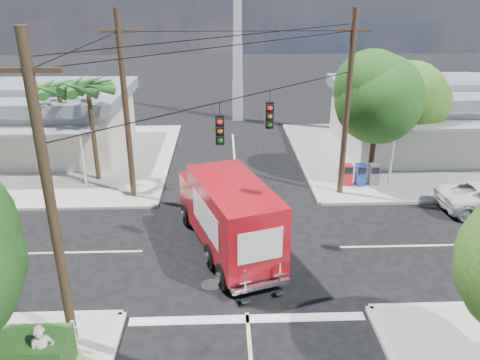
{
  "coord_description": "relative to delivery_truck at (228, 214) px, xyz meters",
  "views": [
    {
      "loc": [
        -0.7,
        -16.36,
        9.77
      ],
      "look_at": [
        0.0,
        2.0,
        2.2
      ],
      "focal_mm": 35.0,
      "sensor_mm": 36.0,
      "label": 1
    }
  ],
  "objects": [
    {
      "name": "ground",
      "position": [
        0.54,
        0.01,
        -1.58
      ],
      "size": [
        120.0,
        120.0,
        0.0
      ],
      "primitive_type": "plane",
      "color": "black",
      "rests_on": "ground"
    },
    {
      "name": "sidewalk_ne",
      "position": [
        11.42,
        10.89,
        -1.51
      ],
      "size": [
        14.12,
        14.12,
        0.14
      ],
      "color": "gray",
      "rests_on": "ground"
    },
    {
      "name": "sidewalk_nw",
      "position": [
        -10.34,
        10.89,
        -1.51
      ],
      "size": [
        14.12,
        14.12,
        0.14
      ],
      "color": "gray",
      "rests_on": "ground"
    },
    {
      "name": "road_markings",
      "position": [
        0.54,
        -1.46,
        -1.57
      ],
      "size": [
        32.0,
        32.0,
        0.01
      ],
      "color": "beige",
      "rests_on": "ground"
    },
    {
      "name": "building_ne",
      "position": [
        13.04,
        11.97,
        0.74
      ],
      "size": [
        11.8,
        10.2,
        4.5
      ],
      "color": "beige",
      "rests_on": "sidewalk_ne"
    },
    {
      "name": "building_nw",
      "position": [
        -11.46,
        12.47,
        0.64
      ],
      "size": [
        10.8,
        10.2,
        4.3
      ],
      "color": "beige",
      "rests_on": "sidewalk_nw"
    },
    {
      "name": "radio_tower",
      "position": [
        1.04,
        20.01,
        4.06
      ],
      "size": [
        0.8,
        0.8,
        17.0
      ],
      "color": "silver",
      "rests_on": "ground"
    },
    {
      "name": "tree_ne_front",
      "position": [
        7.75,
        6.77,
        3.19
      ],
      "size": [
        4.21,
        4.14,
        6.66
      ],
      "color": "#422D1C",
      "rests_on": "sidewalk_ne"
    },
    {
      "name": "tree_ne_back",
      "position": [
        10.35,
        8.97,
        2.61
      ],
      "size": [
        3.77,
        3.66,
        5.82
      ],
      "color": "#422D1C",
      "rests_on": "sidewalk_ne"
    },
    {
      "name": "palm_nw_front",
      "position": [
        -6.96,
        7.51,
        3.46
      ],
      "size": [
        3.01,
        3.08,
        5.59
      ],
      "color": "#422D1C",
      "rests_on": "sidewalk_nw"
    },
    {
      "name": "palm_nw_back",
      "position": [
        -8.96,
        9.01,
        3.09
      ],
      "size": [
        3.01,
        3.08,
        5.19
      ],
      "color": "#422D1C",
      "rests_on": "sidewalk_nw"
    },
    {
      "name": "utility_poles",
      "position": [
        -1.04,
        1.61,
        3.1
      ],
      "size": [
        12.0,
        10.68,
        9.0
      ],
      "color": "#473321",
      "rests_on": "ground"
    },
    {
      "name": "vending_boxes",
      "position": [
        7.04,
        6.21,
        -0.89
      ],
      "size": [
        1.9,
        0.5,
        1.1
      ],
      "color": "red",
      "rests_on": "sidewalk_ne"
    },
    {
      "name": "delivery_truck",
      "position": [
        0.0,
        0.0,
        0.0
      ],
      "size": [
        4.24,
        7.47,
        3.11
      ],
      "color": "black",
      "rests_on": "ground"
    },
    {
      "name": "pedestrian",
      "position": [
        -4.89,
        -6.7,
        -0.58
      ],
      "size": [
        0.73,
        0.62,
        1.71
      ],
      "primitive_type": "imported",
      "rotation": [
        0.0,
        0.0,
        0.4
      ],
      "color": "beige",
      "rests_on": "sidewalk_sw"
    }
  ]
}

